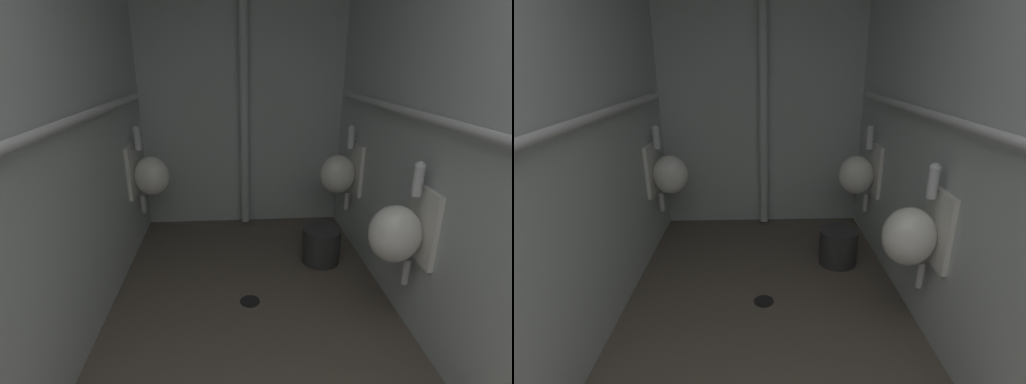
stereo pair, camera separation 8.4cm
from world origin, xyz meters
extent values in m
cube|color=brown|center=(0.00, 1.75, -0.04)|extent=(2.05, 3.62, 0.08)
cube|color=#B4BDBA|center=(-0.99, 1.75, 1.33)|extent=(0.06, 3.62, 2.66)
cube|color=#B4BDBA|center=(0.99, 1.75, 1.33)|extent=(0.06, 3.62, 2.66)
cube|color=#B4BDBA|center=(0.00, 3.53, 1.33)|extent=(2.05, 0.06, 2.66)
ellipsoid|color=silver|center=(-0.79, 2.98, 0.66)|extent=(0.30, 0.26, 0.34)
cube|color=silver|center=(-0.95, 2.98, 0.71)|extent=(0.03, 0.30, 0.44)
cylinder|color=silver|center=(-0.88, 2.98, 0.97)|extent=(0.06, 0.06, 0.16)
sphere|color=silver|center=(-0.88, 2.98, 1.06)|extent=(0.06, 0.06, 0.06)
cylinder|color=#B2B2B2|center=(-0.89, 2.98, 0.41)|extent=(0.04, 0.04, 0.16)
ellipsoid|color=silver|center=(0.79, 1.76, 0.66)|extent=(0.30, 0.26, 0.34)
cube|color=silver|center=(0.95, 1.76, 0.71)|extent=(0.03, 0.30, 0.44)
cylinder|color=silver|center=(0.88, 1.76, 0.97)|extent=(0.06, 0.06, 0.16)
sphere|color=silver|center=(0.88, 1.76, 1.06)|extent=(0.06, 0.06, 0.06)
cylinder|color=#B2B2B2|center=(0.89, 1.76, 0.41)|extent=(0.04, 0.04, 0.16)
ellipsoid|color=silver|center=(0.79, 2.92, 0.66)|extent=(0.30, 0.26, 0.34)
cube|color=silver|center=(0.95, 2.92, 0.71)|extent=(0.03, 0.30, 0.44)
cylinder|color=silver|center=(0.88, 2.92, 0.97)|extent=(0.06, 0.06, 0.16)
sphere|color=silver|center=(0.88, 2.92, 1.06)|extent=(0.06, 0.06, 0.06)
cylinder|color=#B2B2B2|center=(0.89, 2.92, 0.41)|extent=(0.04, 0.04, 0.16)
cylinder|color=#B2B2B2|center=(-0.90, 1.77, 1.31)|extent=(0.05, 2.84, 0.05)
sphere|color=#B2B2B2|center=(-0.90, 3.18, 1.31)|extent=(0.06, 0.06, 0.06)
cylinder|color=#B2B2B2|center=(0.90, 1.73, 1.31)|extent=(0.05, 2.77, 0.05)
sphere|color=#B2B2B2|center=(0.90, 3.12, 1.31)|extent=(0.06, 0.06, 0.06)
cylinder|color=#B4BDBA|center=(0.01, 3.42, 1.33)|extent=(0.09, 0.09, 2.61)
cylinder|color=black|center=(-0.02, 2.10, 0.00)|extent=(0.14, 0.14, 0.01)
cylinder|color=#2D2D2D|center=(0.61, 2.61, 0.15)|extent=(0.31, 0.31, 0.29)
camera|label=1|loc=(-0.13, -0.07, 1.60)|focal=25.94mm
camera|label=2|loc=(-0.05, -0.07, 1.60)|focal=25.94mm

